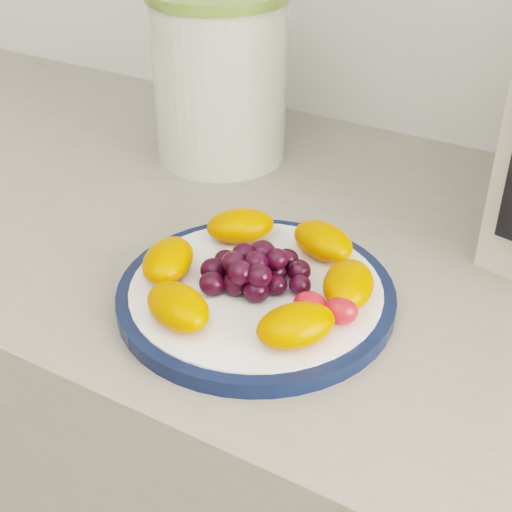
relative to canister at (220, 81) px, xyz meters
The scene contains 4 objects.
plate_rim 0.33m from the canister, 52.12° to the right, with size 0.25×0.25×0.01m, color #0B1533.
plate_face 0.33m from the canister, 52.12° to the right, with size 0.23×0.23×0.02m, color white.
canister is the anchor object (origin of this frame).
fruit_plate 0.33m from the canister, 51.37° to the right, with size 0.22×0.22×0.04m.
Camera 1 is at (0.25, 0.61, 1.29)m, focal length 50.00 mm.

